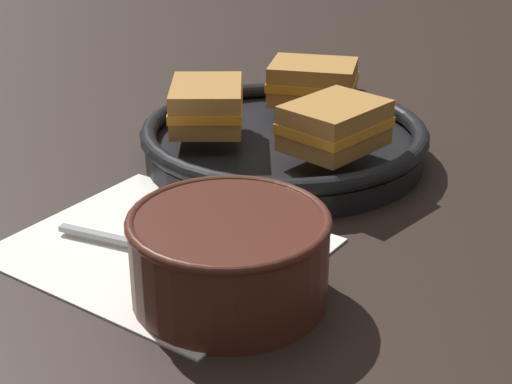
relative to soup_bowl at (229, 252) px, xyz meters
name	(u,v)px	position (x,y,z in m)	size (l,w,h in m)	color
ground_plane	(209,245)	(-0.07, 0.05, -0.04)	(4.00, 4.00, 0.00)	black
napkin	(162,247)	(-0.10, 0.02, -0.04)	(0.27, 0.24, 0.00)	white
soup_bowl	(229,252)	(0.00, 0.00, 0.00)	(0.16, 0.16, 0.07)	#4C2319
spoon	(159,249)	(-0.09, 0.01, -0.03)	(0.14, 0.06, 0.01)	#9E9EA3
skillet	(284,140)	(-0.14, 0.25, -0.02)	(0.31, 0.43, 0.04)	black
sandwich_near_left	(335,125)	(-0.06, 0.23, 0.02)	(0.08, 0.10, 0.05)	#B27A38
sandwich_near_right	(313,82)	(-0.17, 0.33, 0.02)	(0.12, 0.11, 0.05)	#B27A38
sandwich_far_left	(207,105)	(-0.20, 0.19, 0.02)	(0.12, 0.13, 0.05)	#B27A38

